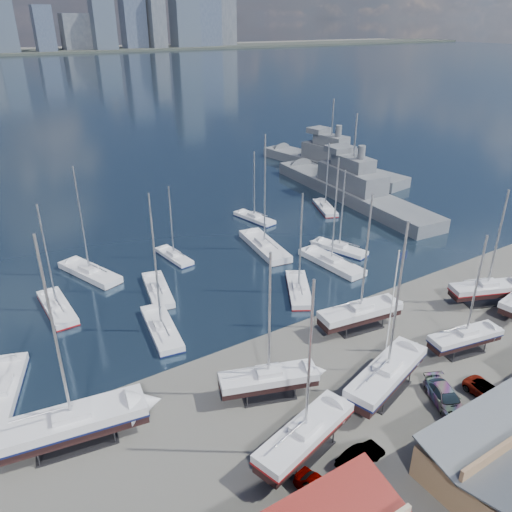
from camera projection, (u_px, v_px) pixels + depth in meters
ground at (359, 367)px, 50.98m from camera, size 1400.00×1400.00×0.00m
shed_grey at (508, 456)px, 37.85m from camera, size 12.60×8.40×4.17m
sailboat_cradle_0 at (73, 423)px, 40.84m from camera, size 12.30×5.07×19.04m
sailboat_cradle_1 at (305, 435)px, 39.86m from camera, size 10.40×5.35×16.18m
sailboat_cradle_2 at (269, 379)px, 46.18m from camera, size 9.46×5.37×14.98m
sailboat_cradle_3 at (387, 374)px, 46.59m from camera, size 11.32×6.09×17.50m
sailboat_cradle_4 at (360, 313)px, 56.47m from camera, size 10.15×4.09×16.10m
sailboat_cradle_5 at (465, 337)px, 52.34m from camera, size 8.57×3.82×13.58m
sailboat_cradle_6 at (486, 289)px, 61.53m from camera, size 9.39×5.70×14.79m
sailboat_moored_0 at (2, 394)px, 46.79m from camera, size 6.51×11.44×16.50m
sailboat_moored_1 at (57, 309)px, 60.58m from camera, size 2.98×9.69×14.38m
sailboat_moored_2 at (90, 274)px, 68.93m from camera, size 6.43×11.12×16.20m
sailboat_moored_3 at (162, 330)px, 56.53m from camera, size 4.29×10.26×14.88m
sailboat_moored_4 at (158, 291)px, 64.58m from camera, size 4.49×9.72×14.17m
sailboat_moored_5 at (174, 257)px, 73.84m from camera, size 3.11×8.02×11.68m
sailboat_moored_6 at (299, 290)px, 64.67m from camera, size 7.09×9.48×14.13m
sailboat_moored_7 at (264, 248)px, 76.79m from camera, size 5.16×12.64×18.53m
sailboat_moored_8 at (254, 219)px, 87.97m from camera, size 4.03×8.88×12.82m
sailboat_moored_9 at (331, 264)px, 71.77m from camera, size 3.85×11.11×16.49m
sailboat_moored_10 at (339, 249)px, 76.32m from camera, size 5.08×9.20×13.26m
sailboat_moored_11 at (325, 208)px, 92.70m from camera, size 5.58×9.00×13.05m
naval_ship_east at (351, 190)px, 98.26m from camera, size 10.70×44.46×17.96m
naval_ship_west at (330, 163)px, 116.58m from camera, size 11.41×40.67×17.62m
car_a at (323, 491)px, 36.64m from camera, size 2.77×4.88×1.56m
car_b at (360, 456)px, 39.65m from camera, size 4.33×1.67×1.41m
car_c at (489, 393)px, 46.43m from camera, size 2.43×4.86×1.32m
car_d at (446, 397)px, 45.67m from camera, size 4.31×6.02×1.62m
flagpole at (393, 304)px, 47.10m from camera, size 1.18×0.12×13.41m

